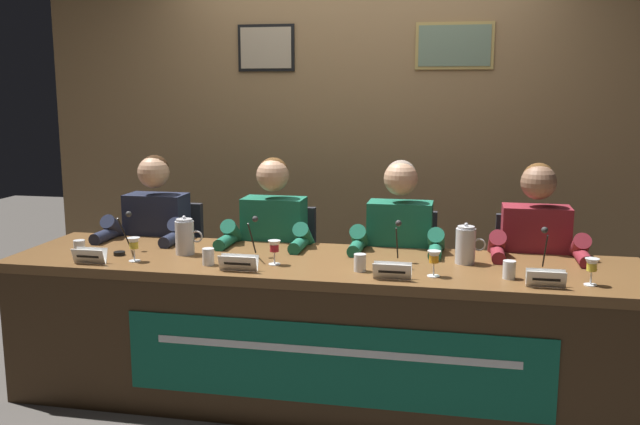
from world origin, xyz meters
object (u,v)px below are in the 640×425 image
object	(u,v)px
water_cup_center_left	(208,258)
chair_far_right	(530,298)
panelist_far_left	(152,242)
microphone_far_right	(545,260)
juice_glass_center_right	(434,259)
chair_far_left	(167,278)
chair_center_left	(280,284)
nameplate_center_right	(392,271)
water_pitcher_left_side	(185,237)
microphone_far_left	(123,240)
juice_glass_far_left	(134,245)
microphone_center_right	(396,251)
water_cup_center_right	(360,264)
nameplate_far_right	(546,279)
panelist_center_left	(271,247)
microphone_center_left	(251,246)
juice_glass_far_right	(592,267)
nameplate_center_left	(238,263)
water_cup_far_right	(509,271)
conference_table	(316,311)
chair_center_right	(400,291)
nameplate_far_left	(90,256)
water_cup_far_left	(80,249)
water_pitcher_right_side	(466,245)
juice_glass_center_left	(274,248)
panelist_far_right	(536,260)
panelist_center_right	(398,253)

from	to	relation	value
water_cup_center_left	chair_far_right	world-z (taller)	chair_far_right
panelist_far_left	microphone_far_right	world-z (taller)	panelist_far_left
water_cup_center_left	juice_glass_center_right	world-z (taller)	juice_glass_center_right
chair_far_left	chair_far_right	size ratio (longest dim) A/B	1.00
chair_center_left	nameplate_center_right	world-z (taller)	chair_center_left
water_pitcher_left_side	microphone_far_left	bearing A→B (deg)	-171.16
juice_glass_far_left	microphone_center_right	size ratio (longest dim) A/B	0.57
chair_center_left	water_cup_center_right	world-z (taller)	chair_center_left
microphone_center_right	microphone_far_right	bearing A→B (deg)	-2.61
chair_center_left	chair_far_right	xyz separation A→B (m)	(1.48, 0.00, 0.00)
microphone_far_left	nameplate_far_right	size ratio (longest dim) A/B	1.27
panelist_center_left	nameplate_far_right	xyz separation A→B (m)	(1.45, -0.67, 0.07)
microphone_center_left	juice_glass_center_right	xyz separation A→B (m)	(0.94, -0.13, 0.01)
water_cup_center_left	juice_glass_far_right	bearing A→B (deg)	-0.12
microphone_center_right	microphone_far_left	bearing A→B (deg)	-178.73
juice_glass_far_left	water_cup_center_right	xyz separation A→B (m)	(1.16, 0.04, -0.05)
microphone_center_left	water_pitcher_left_side	bearing A→B (deg)	172.05
nameplate_center_left	water_cup_far_right	distance (m)	1.28
panelist_far_left	panelist_center_left	bearing A→B (deg)	0.00
chair_far_left	nameplate_center_left	xyz separation A→B (m)	(0.76, -0.87, 0.35)
microphone_center_left	juice_glass_center_right	bearing A→B (deg)	-8.14
conference_table	microphone_center_right	xyz separation A→B (m)	(0.39, 0.08, 0.31)
nameplate_center_left	microphone_center_right	distance (m)	0.78
microphone_center_right	microphone_center_left	bearing A→B (deg)	-177.42
panelist_center_left	water_pitcher_left_side	xyz separation A→B (m)	(-0.36, -0.39, 0.13)
chair_center_right	water_cup_far_right	size ratio (longest dim) A/B	10.66
nameplate_far_left	nameplate_far_right	distance (m)	2.21
water_cup_far_left	water_pitcher_right_side	xyz separation A→B (m)	(2.00, 0.25, 0.06)
water_cup_center_left	chair_far_right	distance (m)	1.85
chair_far_left	microphone_far_left	bearing A→B (deg)	-86.20
juice_glass_center_left	water_cup_center_left	bearing A→B (deg)	-167.21
panelist_far_left	water_cup_center_left	xyz separation A→B (m)	(0.58, -0.59, 0.07)
chair_far_right	water_pitcher_left_side	xyz separation A→B (m)	(-1.84, -0.59, 0.41)
nameplate_far_left	water_cup_far_right	bearing A→B (deg)	3.63
nameplate_far_left	water_cup_far_left	size ratio (longest dim) A/B	2.02
juice_glass_center_right	chair_far_right	world-z (taller)	chair_far_right
chair_center_left	water_cup_center_right	size ratio (longest dim) A/B	10.66
panelist_far_left	water_cup_far_left	world-z (taller)	panelist_far_left
panelist_far_right	water_cup_far_left	bearing A→B (deg)	-167.08
water_pitcher_left_side	chair_far_left	bearing A→B (deg)	122.42
juice_glass_far_left	nameplate_center_left	xyz separation A→B (m)	(0.58, -0.08, -0.05)
nameplate_far_right	juice_glass_center_left	bearing A→B (deg)	173.29
panelist_center_right	nameplate_far_right	xyz separation A→B (m)	(0.72, -0.67, 0.07)
water_cup_far_right	water_pitcher_right_side	bearing A→B (deg)	128.43
microphone_center_right	water_cup_far_right	world-z (taller)	microphone_center_right
nameplate_center_left	water_cup_far_right	bearing A→B (deg)	5.38
nameplate_far_left	panelist_center_right	bearing A→B (deg)	24.45
chair_far_left	water_pitcher_right_side	xyz separation A→B (m)	(1.84, -0.50, 0.41)
nameplate_center_right	water_pitcher_left_side	world-z (taller)	water_pitcher_left_side
nameplate_center_right	juice_glass_far_right	world-z (taller)	juice_glass_far_right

